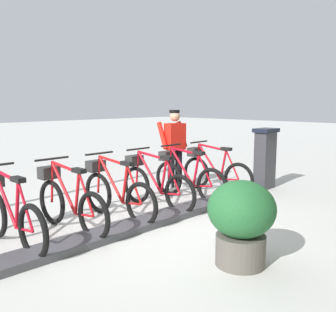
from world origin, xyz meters
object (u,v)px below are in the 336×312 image
bike_docked_2 (154,183)px  bike_docked_3 (115,192)px  bike_docked_0 (214,171)px  planter_bush (241,218)px  bike_docked_1 (186,177)px  worker_near_rack (175,145)px  bike_docked_4 (68,201)px  bike_docked_5 (9,214)px  payment_kiosk (265,157)px

bike_docked_2 → bike_docked_3: 0.83m
bike_docked_0 → planter_bush: bike_docked_0 is taller
bike_docked_1 → worker_near_rack: worker_near_rack is taller
bike_docked_3 → bike_docked_4: size_ratio=1.00×
bike_docked_0 → bike_docked_5: bearing=90.0°
bike_docked_3 → bike_docked_4: (0.00, 0.83, 0.00)m
bike_docked_0 → planter_bush: size_ratio=1.77×
payment_kiosk → bike_docked_1: (0.57, 1.85, -0.24)m
bike_docked_2 → bike_docked_5: (0.00, 2.50, 0.00)m
bike_docked_1 → bike_docked_3: bearing=90.0°
bike_docked_2 → bike_docked_0: bearing=-90.0°
bike_docked_0 → worker_near_rack: bearing=15.8°
worker_near_rack → bike_docked_1: bearing=146.0°
bike_docked_1 → planter_bush: bike_docked_1 is taller
bike_docked_1 → bike_docked_4: (0.00, 2.50, 0.00)m
bike_docked_3 → planter_bush: (-2.39, 0.07, 0.11)m
payment_kiosk → bike_docked_1: 1.95m
worker_near_rack → planter_bush: 4.02m
bike_docked_0 → worker_near_rack: size_ratio=1.04×
bike_docked_1 → planter_bush: bearing=144.1°
bike_docked_1 → bike_docked_2: same height
worker_near_rack → planter_bush: worker_near_rack is taller
bike_docked_3 → bike_docked_5: (0.00, 1.66, 0.00)m
bike_docked_3 → bike_docked_4: bearing=90.0°
bike_docked_0 → worker_near_rack: worker_near_rack is taller
worker_near_rack → planter_bush: bearing=144.6°
bike_docked_2 → bike_docked_1: bearing=-90.0°
bike_docked_1 → bike_docked_3: size_ratio=1.00×
payment_kiosk → bike_docked_5: bearing=83.7°
payment_kiosk → bike_docked_0: payment_kiosk is taller
bike_docked_4 → bike_docked_2: bearing=-90.0°
payment_kiosk → worker_near_rack: 1.93m
bike_docked_5 → planter_bush: 2.88m
bike_docked_1 → payment_kiosk: bearing=-107.2°
bike_docked_1 → bike_docked_3: same height
payment_kiosk → planter_bush: (-1.82, 3.58, -0.12)m
bike_docked_3 → payment_kiosk: bearing=-99.2°
bike_docked_1 → bike_docked_3: 1.66m
bike_docked_1 → planter_bush: size_ratio=1.77×
bike_docked_5 → bike_docked_3: bearing=-90.0°
payment_kiosk → bike_docked_4: payment_kiosk is taller
payment_kiosk → bike_docked_4: (0.57, 4.34, -0.24)m
bike_docked_5 → payment_kiosk: bearing=-96.3°
bike_docked_0 → planter_bush: bearing=133.0°
bike_docked_5 → worker_near_rack: (0.87, -3.92, 0.48)m
bike_docked_0 → bike_docked_5: size_ratio=1.00×
payment_kiosk → bike_docked_0: (0.57, 1.02, -0.24)m
bike_docked_4 → worker_near_rack: (0.87, -3.08, 0.48)m
bike_docked_4 → payment_kiosk: bearing=-97.5°
bike_docked_5 → worker_near_rack: bearing=-77.5°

